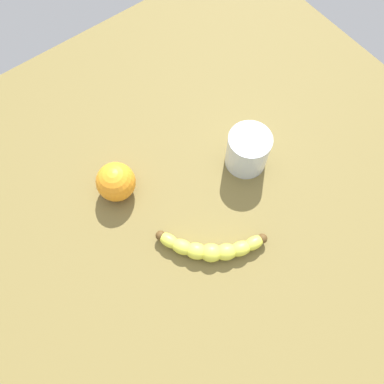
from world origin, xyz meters
The scene contains 4 objects.
wooden_tabletop centered at (0.00, 0.00, 1.50)cm, with size 120.00×120.00×3.00cm, color brown.
banana centered at (2.82, -0.71, 4.74)cm, with size 14.17×16.98×3.47cm.
smoothie_glass centered at (-8.03, 17.00, 7.00)cm, with size 8.54×8.54×8.67cm.
orange_fruit centered at (-18.29, -7.64, 6.86)cm, with size 7.71×7.71×7.71cm, color orange.
Camera 1 is at (17.30, -16.17, 75.92)cm, focal length 37.19 mm.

